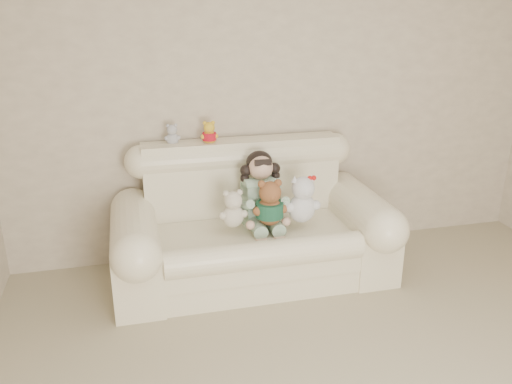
{
  "coord_description": "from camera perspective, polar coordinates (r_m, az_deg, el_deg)",
  "views": [
    {
      "loc": [
        -1.24,
        -1.58,
        2.05
      ],
      "look_at": [
        -0.38,
        1.9,
        0.75
      ],
      "focal_mm": 36.99,
      "sensor_mm": 36.0,
      "label": 1
    }
  ],
  "objects": [
    {
      "name": "cream_teddy",
      "position": [
        3.81,
        -2.51,
        -1.42
      ],
      "size": [
        0.25,
        0.21,
        0.33
      ],
      "primitive_type": null,
      "rotation": [
        0.0,
        0.0,
        0.25
      ],
      "color": "silver",
      "rests_on": "sofa"
    },
    {
      "name": "sofa",
      "position": [
        3.99,
        -0.35,
        -2.7
      ],
      "size": [
        2.1,
        0.95,
        1.03
      ],
      "primitive_type": null,
      "color": "#FFF3CD",
      "rests_on": "floor"
    },
    {
      "name": "wall_back",
      "position": [
        4.34,
        2.95,
        9.94
      ],
      "size": [
        4.5,
        0.0,
        4.5
      ],
      "primitive_type": "plane",
      "rotation": [
        1.57,
        0.0,
        0.0
      ],
      "color": "beige",
      "rests_on": "ground"
    },
    {
      "name": "white_cat",
      "position": [
        3.89,
        5.05,
        -0.24
      ],
      "size": [
        0.32,
        0.27,
        0.43
      ],
      "primitive_type": null,
      "rotation": [
        0.0,
        0.0,
        0.24
      ],
      "color": "silver",
      "rests_on": "sofa"
    },
    {
      "name": "brown_teddy",
      "position": [
        3.83,
        1.49,
        -0.69
      ],
      "size": [
        0.32,
        0.28,
        0.41
      ],
      "primitive_type": null,
      "rotation": [
        0.0,
        0.0,
        -0.39
      ],
      "color": "brown",
      "rests_on": "sofa"
    },
    {
      "name": "seated_child",
      "position": [
        4.01,
        0.49,
        0.43
      ],
      "size": [
        0.42,
        0.48,
        0.58
      ],
      "primitive_type": null,
      "rotation": [
        0.0,
        0.0,
        0.16
      ],
      "color": "#377947",
      "rests_on": "sofa"
    },
    {
      "name": "grey_mini_plush",
      "position": [
        4.09,
        -9.07,
        6.37
      ],
      "size": [
        0.13,
        0.1,
        0.2
      ],
      "primitive_type": null,
      "rotation": [
        0.0,
        0.0,
        0.03
      ],
      "color": "silver",
      "rests_on": "sofa"
    },
    {
      "name": "yellow_mini_bear",
      "position": [
        4.09,
        -5.09,
        6.64
      ],
      "size": [
        0.16,
        0.14,
        0.21
      ],
      "primitive_type": null,
      "rotation": [
        0.0,
        0.0,
        -0.25
      ],
      "color": "gold",
      "rests_on": "sofa"
    }
  ]
}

